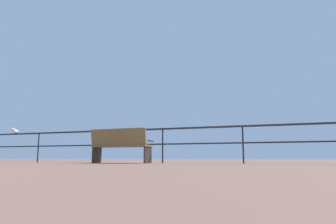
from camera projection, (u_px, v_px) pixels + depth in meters
The scene contains 3 objects.
pier_railing at pixel (128, 138), 9.21m from camera, with size 24.98×0.05×1.00m.
bench_near_left at pixel (120, 144), 8.54m from camera, with size 1.71×0.67×0.96m.
seagull_on_rail at pixel (15, 131), 10.77m from camera, with size 0.17×0.40×0.19m.
Camera 1 is at (4.35, -0.05, 0.15)m, focal length 32.62 mm.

